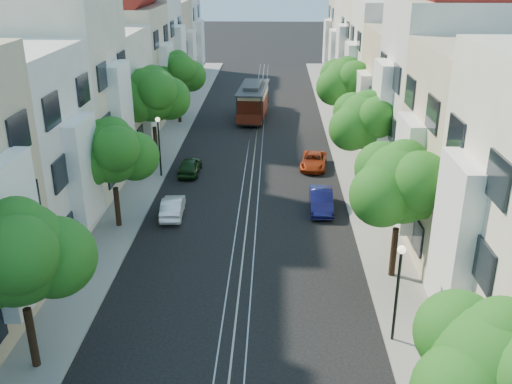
# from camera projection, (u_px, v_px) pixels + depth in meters

# --- Properties ---
(ground) EXTENTS (200.00, 200.00, 0.00)m
(ground) POSITION_uv_depth(u_px,v_px,m) (255.00, 151.00, 45.04)
(ground) COLOR black
(ground) RESTS_ON ground
(sidewalk_east) EXTENTS (2.50, 80.00, 0.12)m
(sidewalk_east) POSITION_uv_depth(u_px,v_px,m) (347.00, 151.00, 44.79)
(sidewalk_east) COLOR gray
(sidewalk_east) RESTS_ON ground
(sidewalk_west) EXTENTS (2.50, 80.00, 0.12)m
(sidewalk_west) POSITION_uv_depth(u_px,v_px,m) (164.00, 149.00, 45.23)
(sidewalk_west) COLOR gray
(sidewalk_west) RESTS_ON ground
(rail_left) EXTENTS (0.06, 80.00, 0.02)m
(rail_left) POSITION_uv_depth(u_px,v_px,m) (248.00, 151.00, 45.05)
(rail_left) COLOR gray
(rail_left) RESTS_ON ground
(rail_slot) EXTENTS (0.06, 80.00, 0.02)m
(rail_slot) POSITION_uv_depth(u_px,v_px,m) (255.00, 151.00, 45.03)
(rail_slot) COLOR gray
(rail_slot) RESTS_ON ground
(rail_right) EXTENTS (0.06, 80.00, 0.02)m
(rail_right) POSITION_uv_depth(u_px,v_px,m) (262.00, 151.00, 45.01)
(rail_right) COLOR gray
(rail_right) RESTS_ON ground
(lane_line) EXTENTS (0.08, 80.00, 0.01)m
(lane_line) POSITION_uv_depth(u_px,v_px,m) (255.00, 151.00, 45.03)
(lane_line) COLOR tan
(lane_line) RESTS_ON ground
(townhouses_east) EXTENTS (7.75, 72.00, 12.00)m
(townhouses_east) POSITION_uv_depth(u_px,v_px,m) (413.00, 87.00, 42.62)
(townhouses_east) COLOR beige
(townhouses_east) RESTS_ON ground
(townhouses_west) EXTENTS (7.75, 72.00, 11.76)m
(townhouses_west) POSITION_uv_depth(u_px,v_px,m) (99.00, 86.00, 43.39)
(townhouses_west) COLOR silver
(townhouses_west) RESTS_ON ground
(tree_e_a) EXTENTS (4.72, 3.87, 6.27)m
(tree_e_a) POSITION_uv_depth(u_px,v_px,m) (497.00, 371.00, 14.46)
(tree_e_a) COLOR black
(tree_e_a) RESTS_ON ground
(tree_e_b) EXTENTS (4.93, 4.08, 6.68)m
(tree_e_b) POSITION_uv_depth(u_px,v_px,m) (402.00, 185.00, 25.43)
(tree_e_b) COLOR black
(tree_e_b) RESTS_ON ground
(tree_e_c) EXTENTS (4.84, 3.99, 6.52)m
(tree_e_c) POSITION_uv_depth(u_px,v_px,m) (366.00, 122.00, 35.65)
(tree_e_c) COLOR black
(tree_e_c) RESTS_ON ground
(tree_e_d) EXTENTS (5.01, 4.16, 6.85)m
(tree_e_d) POSITION_uv_depth(u_px,v_px,m) (346.00, 83.00, 45.71)
(tree_e_d) COLOR black
(tree_e_d) RESTS_ON ground
(tree_w_a) EXTENTS (4.93, 4.08, 6.68)m
(tree_w_a) POSITION_uv_depth(u_px,v_px,m) (19.00, 256.00, 19.40)
(tree_w_a) COLOR black
(tree_w_a) RESTS_ON ground
(tree_w_b) EXTENTS (4.72, 3.87, 6.27)m
(tree_w_b) POSITION_uv_depth(u_px,v_px,m) (113.00, 153.00, 30.62)
(tree_w_b) COLOR black
(tree_w_b) RESTS_ON ground
(tree_w_c) EXTENTS (5.13, 4.28, 7.09)m
(tree_w_c) POSITION_uv_depth(u_px,v_px,m) (153.00, 95.00, 40.53)
(tree_w_c) COLOR black
(tree_w_c) RESTS_ON ground
(tree_w_d) EXTENTS (4.84, 3.99, 6.52)m
(tree_w_d) POSITION_uv_depth(u_px,v_px,m) (178.00, 73.00, 50.88)
(tree_w_d) COLOR black
(tree_w_d) RESTS_ON ground
(lamp_east) EXTENTS (0.32, 0.32, 4.16)m
(lamp_east) POSITION_uv_depth(u_px,v_px,m) (398.00, 279.00, 21.57)
(lamp_east) COLOR black
(lamp_east) RESTS_ON ground
(lamp_west) EXTENTS (0.32, 0.32, 4.16)m
(lamp_west) POSITION_uv_depth(u_px,v_px,m) (159.00, 138.00, 38.60)
(lamp_west) COLOR black
(lamp_west) RESTS_ON ground
(cable_car) EXTENTS (3.00, 8.02, 3.03)m
(cable_car) POSITION_uv_depth(u_px,v_px,m) (253.00, 99.00, 53.67)
(cable_car) COLOR black
(cable_car) RESTS_ON ground
(parked_car_e_mid) EXTENTS (1.42, 3.86, 1.26)m
(parked_car_e_mid) POSITION_uv_depth(u_px,v_px,m) (321.00, 200.00, 34.26)
(parked_car_e_mid) COLOR #0B0D3B
(parked_car_e_mid) RESTS_ON ground
(parked_car_e_far) EXTENTS (2.24, 4.02, 1.06)m
(parked_car_e_far) POSITION_uv_depth(u_px,v_px,m) (314.00, 161.00, 41.24)
(parked_car_e_far) COLOR #982D0D
(parked_car_e_far) RESTS_ON ground
(parked_car_w_mid) EXTENTS (1.40, 3.50, 1.13)m
(parked_car_w_mid) POSITION_uv_depth(u_px,v_px,m) (173.00, 207.00, 33.50)
(parked_car_w_mid) COLOR white
(parked_car_w_mid) RESTS_ON ground
(parked_car_w_far) EXTENTS (1.47, 3.50, 1.18)m
(parked_car_w_far) POSITION_uv_depth(u_px,v_px,m) (190.00, 166.00, 40.08)
(parked_car_w_far) COLOR black
(parked_car_w_far) RESTS_ON ground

